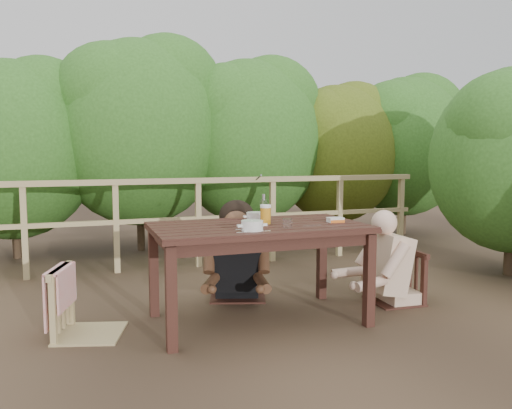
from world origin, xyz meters
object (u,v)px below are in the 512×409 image
object	(u,v)px
tumbler	(287,224)
woman	(237,222)
table	(258,274)
soup_far	(255,217)
chair_far	(238,244)
butter_tub	(335,221)
beer_glass	(266,215)
chair_left	(89,271)
bottle	(264,209)
diner_right	(399,226)
chair_right	(395,254)
soup_near	(252,227)

from	to	relation	value
tumbler	woman	bearing A→B (deg)	95.31
table	soup_far	distance (m)	0.47
chair_far	woman	size ratio (longest dim) A/B	0.72
soup_far	butter_tub	size ratio (longest dim) A/B	1.99
chair_far	beer_glass	world-z (taller)	chair_far
chair_left	chair_far	distance (m)	1.40
chair_left	woman	size ratio (longest dim) A/B	0.69
chair_far	soup_far	distance (m)	0.55
table	bottle	xyz separation A→B (m)	(0.08, 0.09, 0.49)
chair_left	diner_right	size ratio (longest dim) A/B	0.70
chair_right	butter_tub	world-z (taller)	chair_right
chair_far	woman	bearing A→B (deg)	108.12
chair_far	soup_far	world-z (taller)	chair_far
chair_far	soup_far	xyz separation A→B (m)	(0.01, -0.46, 0.29)
chair_right	soup_far	xyz separation A→B (m)	(-1.23, 0.14, 0.36)
tumbler	diner_right	bearing A→B (deg)	15.00
woman	chair_right	bearing A→B (deg)	171.27
chair_far	chair_right	distance (m)	1.38
soup_far	tumbler	bearing A→B (deg)	-80.01
chair_right	woman	bearing A→B (deg)	-113.45
chair_left	tumbler	size ratio (longest dim) A/B	11.13
table	butter_tub	size ratio (longest dim) A/B	13.07
soup_near	butter_tub	size ratio (longest dim) A/B	2.12
soup_near	soup_far	bearing A→B (deg)	68.04
chair_far	soup_near	xyz separation A→B (m)	(-0.19, -0.96, 0.30)
soup_far	bottle	bearing A→B (deg)	-79.32
chair_left	woman	xyz separation A→B (m)	(1.28, 0.58, 0.21)
woman	butter_tub	bearing A→B (deg)	143.21
soup_far	table	bearing A→B (deg)	-104.25
bottle	butter_tub	size ratio (longest dim) A/B	1.93
table	chair_right	distance (m)	1.29
chair_left	soup_far	world-z (taller)	chair_left
beer_glass	bottle	distance (m)	0.10
chair_far	diner_right	size ratio (longest dim) A/B	0.73
chair_right	butter_tub	distance (m)	0.78
chair_right	tumbler	world-z (taller)	chair_right
chair_right	diner_right	bearing A→B (deg)	93.41
table	butter_tub	bearing A→B (deg)	-8.75
soup_far	tumbler	xyz separation A→B (m)	(0.08, -0.46, 0.00)
chair_right	tumbler	distance (m)	1.24
chair_far	bottle	world-z (taller)	bottle
chair_right	soup_far	bearing A→B (deg)	-93.32
chair_right	bottle	xyz separation A→B (m)	(-1.21, 0.02, 0.43)
woman	bottle	distance (m)	0.63
soup_near	bottle	size ratio (longest dim) A/B	1.10
diner_right	tumbler	size ratio (longest dim) A/B	15.98
chair_right	woman	distance (m)	1.41
woman	tumbler	xyz separation A→B (m)	(0.09, -0.94, 0.10)
beer_glass	chair_right	bearing A→B (deg)	3.15
chair_left	woman	world-z (taller)	woman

